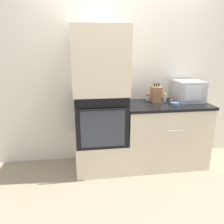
{
  "coord_description": "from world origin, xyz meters",
  "views": [
    {
      "loc": [
        -0.56,
        -2.38,
        1.58
      ],
      "look_at": [
        -0.19,
        0.21,
        0.81
      ],
      "focal_mm": 35.0,
      "sensor_mm": 36.0,
      "label": 1
    }
  ],
  "objects_px": {
    "condiment_jar_near": "(165,98)",
    "condiment_jar_mid": "(148,97)",
    "bowl": "(175,104)",
    "knife_block": "(156,94)",
    "condiment_jar_far": "(172,99)",
    "microwave": "(188,91)",
    "wall_oven": "(101,117)"
  },
  "relations": [
    {
      "from": "condiment_jar_near",
      "to": "condiment_jar_mid",
      "type": "bearing_deg",
      "value": 155.12
    },
    {
      "from": "condiment_jar_mid",
      "to": "bowl",
      "type": "bearing_deg",
      "value": -47.67
    },
    {
      "from": "knife_block",
      "to": "condiment_jar_mid",
      "type": "height_order",
      "value": "knife_block"
    },
    {
      "from": "condiment_jar_mid",
      "to": "condiment_jar_far",
      "type": "relative_size",
      "value": 1.39
    },
    {
      "from": "microwave",
      "to": "bowl",
      "type": "xyz_separation_m",
      "value": [
        -0.27,
        -0.2,
        -0.12
      ]
    },
    {
      "from": "bowl",
      "to": "knife_block",
      "type": "bearing_deg",
      "value": 131.9
    },
    {
      "from": "microwave",
      "to": "condiment_jar_mid",
      "type": "distance_m",
      "value": 0.56
    },
    {
      "from": "wall_oven",
      "to": "knife_block",
      "type": "height_order",
      "value": "knife_block"
    },
    {
      "from": "wall_oven",
      "to": "microwave",
      "type": "height_order",
      "value": "microwave"
    },
    {
      "from": "microwave",
      "to": "condiment_jar_far",
      "type": "relative_size",
      "value": 5.75
    },
    {
      "from": "condiment_jar_far",
      "to": "microwave",
      "type": "bearing_deg",
      "value": 3.4
    },
    {
      "from": "wall_oven",
      "to": "bowl",
      "type": "distance_m",
      "value": 0.97
    },
    {
      "from": "microwave",
      "to": "bowl",
      "type": "height_order",
      "value": "microwave"
    },
    {
      "from": "wall_oven",
      "to": "condiment_jar_mid",
      "type": "bearing_deg",
      "value": 15.68
    },
    {
      "from": "bowl",
      "to": "condiment_jar_far",
      "type": "xyz_separation_m",
      "value": [
        0.03,
        0.19,
        0.01
      ]
    },
    {
      "from": "knife_block",
      "to": "bowl",
      "type": "relative_size",
      "value": 2.24
    },
    {
      "from": "knife_block",
      "to": "condiment_jar_mid",
      "type": "relative_size",
      "value": 2.87
    },
    {
      "from": "microwave",
      "to": "knife_block",
      "type": "distance_m",
      "value": 0.45
    },
    {
      "from": "bowl",
      "to": "condiment_jar_mid",
      "type": "bearing_deg",
      "value": 132.33
    },
    {
      "from": "wall_oven",
      "to": "knife_block",
      "type": "relative_size",
      "value": 2.52
    },
    {
      "from": "wall_oven",
      "to": "condiment_jar_near",
      "type": "relative_size",
      "value": 5.51
    },
    {
      "from": "knife_block",
      "to": "bowl",
      "type": "height_order",
      "value": "knife_block"
    },
    {
      "from": "knife_block",
      "to": "condiment_jar_mid",
      "type": "bearing_deg",
      "value": 133.28
    },
    {
      "from": "condiment_jar_near",
      "to": "bowl",
      "type": "bearing_deg",
      "value": -73.79
    },
    {
      "from": "condiment_jar_mid",
      "to": "condiment_jar_far",
      "type": "bearing_deg",
      "value": -20.03
    },
    {
      "from": "knife_block",
      "to": "condiment_jar_mid",
      "type": "distance_m",
      "value": 0.14
    },
    {
      "from": "condiment_jar_near",
      "to": "condiment_jar_mid",
      "type": "height_order",
      "value": "condiment_jar_near"
    },
    {
      "from": "condiment_jar_mid",
      "to": "condiment_jar_near",
      "type": "bearing_deg",
      "value": -24.88
    },
    {
      "from": "microwave",
      "to": "condiment_jar_mid",
      "type": "height_order",
      "value": "microwave"
    },
    {
      "from": "condiment_jar_mid",
      "to": "microwave",
      "type": "bearing_deg",
      "value": -10.12
    },
    {
      "from": "knife_block",
      "to": "condiment_jar_near",
      "type": "height_order",
      "value": "knife_block"
    },
    {
      "from": "bowl",
      "to": "condiment_jar_near",
      "type": "relative_size",
      "value": 0.98
    }
  ]
}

